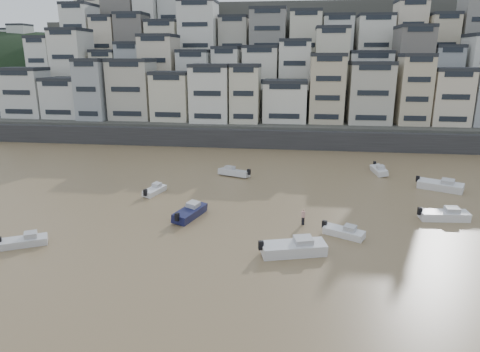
# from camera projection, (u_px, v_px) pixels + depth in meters

# --- Properties ---
(harbor_wall) EXTENTS (140.00, 3.00, 3.50)m
(harbor_wall) POSITION_uv_depth(u_px,v_px,m) (275.00, 139.00, 82.07)
(harbor_wall) COLOR #38383A
(harbor_wall) RESTS_ON ground
(hillside) EXTENTS (141.04, 66.00, 50.00)m
(hillside) POSITION_uv_depth(u_px,v_px,m) (301.00, 72.00, 116.44)
(hillside) COLOR #4C4C47
(hillside) RESTS_ON ground
(headland) EXTENTS (216.00, 135.00, 53.33)m
(headland) POSITION_uv_depth(u_px,v_px,m) (9.00, 102.00, 162.64)
(headland) COLOR black
(headland) RESTS_ON ground
(boat_b) EXTENTS (4.53, 3.31, 1.19)m
(boat_b) POSITION_uv_depth(u_px,v_px,m) (344.00, 231.00, 41.80)
(boat_b) COLOR white
(boat_b) RESTS_ON ground
(boat_f) EXTENTS (2.43, 4.55, 1.18)m
(boat_f) POSITION_uv_depth(u_px,v_px,m) (155.00, 189.00, 54.80)
(boat_f) COLOR white
(boat_f) RESTS_ON ground
(boat_d) EXTENTS (5.70, 2.29, 1.52)m
(boat_d) POSITION_uv_depth(u_px,v_px,m) (444.00, 213.00, 45.99)
(boat_d) COLOR white
(boat_d) RESTS_ON ground
(boat_j) EXTENTS (4.50, 3.31, 1.19)m
(boat_j) POSITION_uv_depth(u_px,v_px,m) (24.00, 240.00, 39.72)
(boat_j) COLOR silver
(boat_j) RESTS_ON ground
(boat_g) EXTENTS (6.32, 4.49, 1.66)m
(boat_g) POSITION_uv_depth(u_px,v_px,m) (440.00, 184.00, 56.21)
(boat_g) COLOR silver
(boat_g) RESTS_ON ground
(boat_h) EXTENTS (5.45, 3.46, 1.41)m
(boat_h) POSITION_uv_depth(u_px,v_px,m) (234.00, 171.00, 62.98)
(boat_h) COLOR silver
(boat_h) RESTS_ON ground
(boat_i) EXTENTS (2.22, 5.15, 1.36)m
(boat_i) POSITION_uv_depth(u_px,v_px,m) (379.00, 169.00, 64.20)
(boat_i) COLOR silver
(boat_i) RESTS_ON ground
(boat_c) EXTENTS (3.30, 5.94, 1.54)m
(boat_c) POSITION_uv_depth(u_px,v_px,m) (190.00, 211.00, 46.70)
(boat_c) COLOR #151842
(boat_c) RESTS_ON ground
(boat_a) EXTENTS (6.61, 3.72, 1.71)m
(boat_a) POSITION_uv_depth(u_px,v_px,m) (294.00, 246.00, 37.87)
(boat_a) COLOR silver
(boat_a) RESTS_ON ground
(person_pink) EXTENTS (0.44, 0.44, 1.74)m
(person_pink) POSITION_uv_depth(u_px,v_px,m) (303.00, 217.00, 44.71)
(person_pink) COLOR #CF9992
(person_pink) RESTS_ON ground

